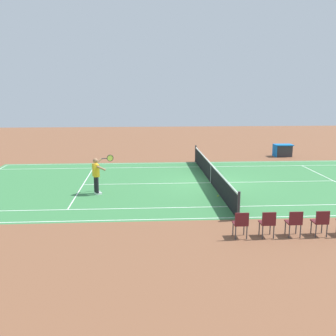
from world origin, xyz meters
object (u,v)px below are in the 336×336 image
object	(u,v)px
tennis_ball	(218,196)
tennis_net	(211,173)
equipment_cart_tarped	(283,150)
spectator_chair_4	(268,222)
spectator_chair_3	(294,222)
spectator_chair_5	(241,223)
tennis_player_near	(97,174)
spectator_chair_2	(321,221)

from	to	relation	value
tennis_ball	tennis_net	bearing A→B (deg)	-92.82
equipment_cart_tarped	spectator_chair_4	bearing A→B (deg)	68.69
tennis_ball	spectator_chair_3	size ratio (longest dim) A/B	0.08
spectator_chair_3	spectator_chair_5	distance (m)	1.73
spectator_chair_4	spectator_chair_5	world-z (taller)	same
tennis_player_near	tennis_ball	bearing A→B (deg)	171.87
tennis_player_near	equipment_cart_tarped	bearing A→B (deg)	-141.92
tennis_net	spectator_chair_5	distance (m)	7.51
tennis_ball	spectator_chair_3	bearing A→B (deg)	107.10
tennis_net	spectator_chair_4	world-z (taller)	tennis_net
tennis_player_near	spectator_chair_5	bearing A→B (deg)	132.16
spectator_chair_2	spectator_chair_3	xyz separation A→B (m)	(0.87, 0.00, 0.00)
spectator_chair_2	spectator_chair_3	size ratio (longest dim) A/B	1.00
spectator_chair_4	spectator_chair_5	distance (m)	0.87
tennis_player_near	spectator_chair_3	bearing A→B (deg)	140.43
spectator_chair_2	spectator_chair_4	world-z (taller)	same
spectator_chair_5	tennis_net	bearing A→B (deg)	-92.64
tennis_net	spectator_chair_5	bearing A→B (deg)	87.36
spectator_chair_3	equipment_cart_tarped	xyz separation A→B (m)	(-4.98, -14.97, -0.08)
spectator_chair_4	spectator_chair_5	xyz separation A→B (m)	(0.87, 0.00, 0.00)
equipment_cart_tarped	spectator_chair_3	bearing A→B (deg)	71.61
spectator_chair_3	spectator_chair_4	distance (m)	0.87
tennis_player_near	spectator_chair_3	size ratio (longest dim) A/B	1.93
tennis_ball	spectator_chair_5	bearing A→B (deg)	87.46
tennis_ball	spectator_chair_3	world-z (taller)	spectator_chair_3
tennis_player_near	spectator_chair_2	distance (m)	9.61
tennis_net	spectator_chair_2	xyz separation A→B (m)	(-2.25, 7.50, 0.03)
spectator_chair_3	tennis_player_near	bearing A→B (deg)	-39.57
spectator_chair_3	spectator_chair_4	xyz separation A→B (m)	(0.87, 0.00, 0.00)
spectator_chair_2	spectator_chair_3	bearing A→B (deg)	0.00
spectator_chair_4	equipment_cart_tarped	distance (m)	16.07
spectator_chair_3	equipment_cart_tarped	world-z (taller)	spectator_chair_3
tennis_net	spectator_chair_3	bearing A→B (deg)	100.47
spectator_chair_4	equipment_cart_tarped	size ratio (longest dim) A/B	0.70
equipment_cart_tarped	spectator_chair_2	bearing A→B (deg)	74.65
spectator_chair_2	spectator_chair_4	distance (m)	1.73
tennis_net	tennis_player_near	distance (m)	5.80
spectator_chair_2	spectator_chair_3	distance (m)	0.87
spectator_chair_3	equipment_cart_tarped	bearing A→B (deg)	-108.39
tennis_net	equipment_cart_tarped	xyz separation A→B (m)	(-6.36, -7.47, -0.05)
spectator_chair_4	tennis_net	bearing A→B (deg)	-86.03
tennis_net	tennis_ball	world-z (taller)	tennis_net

